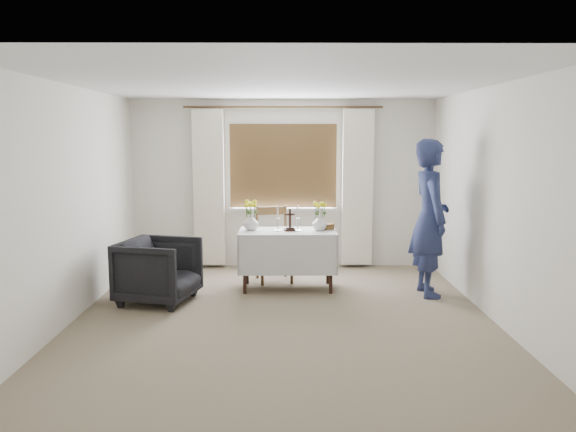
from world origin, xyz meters
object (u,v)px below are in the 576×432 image
object	(u,v)px
wooden_chair	(274,245)
wooden_cross	(290,220)
altar_table	(288,260)
person	(430,218)
flower_vase_right	(320,223)
armchair	(159,271)
flower_vase_left	(251,222)

from	to	relation	value
wooden_chair	wooden_cross	xyz separation A→B (m)	(0.21, -0.41, 0.40)
altar_table	person	xyz separation A→B (m)	(1.75, -0.28, 0.58)
person	wooden_cross	distance (m)	1.74
altar_table	flower_vase_right	size ratio (longest dim) A/B	6.33
armchair	person	size ratio (longest dim) A/B	0.43
armchair	person	world-z (taller)	person
armchair	flower_vase_left	size ratio (longest dim) A/B	4.11
wooden_chair	flower_vase_right	distance (m)	0.78
wooden_chair	armchair	distance (m)	1.67
flower_vase_right	altar_table	bearing A→B (deg)	-178.10
wooden_cross	person	bearing A→B (deg)	-20.79
altar_table	armchair	size ratio (longest dim) A/B	1.48
armchair	flower_vase_right	world-z (taller)	flower_vase_right
wooden_chair	flower_vase_left	distance (m)	0.58
armchair	wooden_cross	size ratio (longest dim) A/B	2.91
flower_vase_left	flower_vase_right	size ratio (longest dim) A/B	1.04
altar_table	wooden_cross	bearing A→B (deg)	-40.11
wooden_chair	flower_vase_left	bearing A→B (deg)	-142.30
wooden_chair	flower_vase_right	world-z (taller)	wooden_chair
person	wooden_cross	world-z (taller)	person
wooden_cross	flower_vase_right	distance (m)	0.39
wooden_cross	altar_table	bearing A→B (deg)	127.65
wooden_chair	flower_vase_right	xyz separation A→B (m)	(0.59, -0.38, 0.36)
wooden_cross	flower_vase_right	bearing A→B (deg)	-6.54
armchair	person	distance (m)	3.34
altar_table	flower_vase_right	bearing A→B (deg)	1.90
altar_table	flower_vase_left	xyz separation A→B (m)	(-0.47, 0.05, 0.48)
armchair	altar_table	bearing A→B (deg)	-55.27
person	flower_vase_right	bearing A→B (deg)	74.50
armchair	flower_vase_right	size ratio (longest dim) A/B	4.27
flower_vase_right	armchair	bearing A→B (deg)	-163.02
armchair	flower_vase_right	xyz separation A→B (m)	(1.94, 0.59, 0.48)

